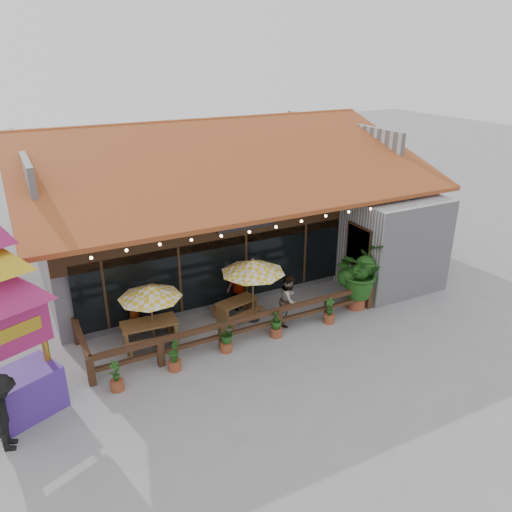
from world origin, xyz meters
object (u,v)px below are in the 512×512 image
picnic_table_right (237,306)px  thai_sign_tower (4,291)px  umbrella_left (150,292)px  tropical_plant (359,272)px  umbrella_right (253,267)px  pedestrian (5,413)px  picnic_table_left (150,330)px

picnic_table_right → thai_sign_tower: (-6.89, -1.91, 3.02)m
umbrella_left → tropical_plant: (7.25, -1.02, -0.43)m
umbrella_right → pedestrian: bearing=-161.1°
picnic_table_right → tropical_plant: tropical_plant is taller
thai_sign_tower → umbrella_left: bearing=23.2°
picnic_table_right → tropical_plant: 4.48m
umbrella_right → picnic_table_left: bearing=178.3°
umbrella_right → tropical_plant: (3.76, -0.89, -0.62)m
picnic_table_right → picnic_table_left: bearing=-174.8°
tropical_plant → pedestrian: 11.70m
tropical_plant → umbrella_right: bearing=166.6°
picnic_table_left → thai_sign_tower: 5.00m
umbrella_left → thai_sign_tower: 4.48m
tropical_plant → thai_sign_tower: bearing=-176.8°
umbrella_right → picnic_table_left: umbrella_right is taller
thai_sign_tower → pedestrian: size_ratio=3.33×
picnic_table_left → pedestrian: pedestrian is taller
umbrella_left → tropical_plant: 7.33m
umbrella_left → tropical_plant: bearing=-8.0°
umbrella_left → pedestrian: size_ratio=1.27×
umbrella_left → umbrella_right: 3.49m
picnic_table_left → tropical_plant: tropical_plant is taller
umbrella_right → pedestrian: (-7.80, -2.67, -1.04)m
picnic_table_left → pedestrian: bearing=-146.5°
umbrella_right → picnic_table_right: bearing=137.6°
umbrella_left → picnic_table_left: umbrella_left is taller
picnic_table_right → pedestrian: pedestrian is taller
thai_sign_tower → pedestrian: bearing=-112.4°
picnic_table_left → tropical_plant: size_ratio=0.75×
picnic_table_left → picnic_table_right: size_ratio=1.10×
pedestrian → umbrella_left: bearing=-44.9°
umbrella_left → thai_sign_tower: thai_sign_tower is taller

